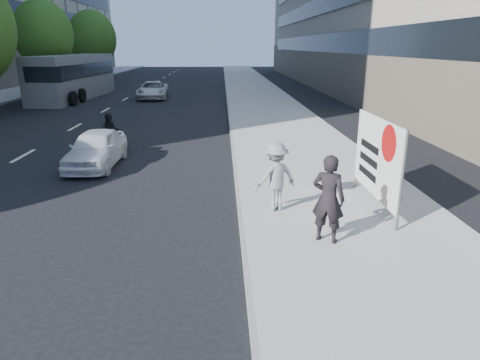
{
  "coord_description": "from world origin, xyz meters",
  "views": [
    {
      "loc": [
        1.04,
        -8.03,
        3.98
      ],
      "look_at": [
        1.43,
        1.26,
        1.06
      ],
      "focal_mm": 32.0,
      "sensor_mm": 36.0,
      "label": 1
    }
  ],
  "objects_px": {
    "white_sedan_near": "(96,148)",
    "motorcycle": "(111,133)",
    "bus": "(74,77)",
    "white_sedan_far": "(153,90)",
    "protest_banner": "(377,157)",
    "pedestrian_woman": "(328,199)",
    "jogger": "(275,177)"
  },
  "relations": [
    {
      "from": "white_sedan_near",
      "to": "motorcycle",
      "type": "relative_size",
      "value": 1.81
    },
    {
      "from": "motorcycle",
      "to": "bus",
      "type": "relative_size",
      "value": 0.17
    },
    {
      "from": "bus",
      "to": "white_sedan_far",
      "type": "bearing_deg",
      "value": -1.27
    },
    {
      "from": "protest_banner",
      "to": "white_sedan_far",
      "type": "xyz_separation_m",
      "value": [
        -9.12,
        24.33,
        -0.74
      ]
    },
    {
      "from": "pedestrian_woman",
      "to": "protest_banner",
      "type": "bearing_deg",
      "value": -101.64
    },
    {
      "from": "protest_banner",
      "to": "motorcycle",
      "type": "height_order",
      "value": "protest_banner"
    },
    {
      "from": "protest_banner",
      "to": "motorcycle",
      "type": "relative_size",
      "value": 1.5
    },
    {
      "from": "pedestrian_woman",
      "to": "motorcycle",
      "type": "relative_size",
      "value": 0.89
    },
    {
      "from": "jogger",
      "to": "protest_banner",
      "type": "relative_size",
      "value": 0.55
    },
    {
      "from": "pedestrian_woman",
      "to": "white_sedan_near",
      "type": "height_order",
      "value": "pedestrian_woman"
    },
    {
      "from": "motorcycle",
      "to": "pedestrian_woman",
      "type": "bearing_deg",
      "value": -51.76
    },
    {
      "from": "white_sedan_near",
      "to": "bus",
      "type": "distance_m",
      "value": 21.52
    },
    {
      "from": "pedestrian_woman",
      "to": "protest_banner",
      "type": "distance_m",
      "value": 2.56
    },
    {
      "from": "pedestrian_woman",
      "to": "motorcycle",
      "type": "bearing_deg",
      "value": -25.95
    },
    {
      "from": "protest_banner",
      "to": "white_sedan_near",
      "type": "height_order",
      "value": "protest_banner"
    },
    {
      "from": "white_sedan_near",
      "to": "white_sedan_far",
      "type": "relative_size",
      "value": 0.78
    },
    {
      "from": "pedestrian_woman",
      "to": "white_sedan_far",
      "type": "relative_size",
      "value": 0.38
    },
    {
      "from": "bus",
      "to": "white_sedan_near",
      "type": "bearing_deg",
      "value": -67.09
    },
    {
      "from": "pedestrian_woman",
      "to": "protest_banner",
      "type": "relative_size",
      "value": 0.59
    },
    {
      "from": "pedestrian_woman",
      "to": "white_sedan_far",
      "type": "xyz_separation_m",
      "value": [
        -7.48,
        26.26,
        -0.4
      ]
    },
    {
      "from": "white_sedan_far",
      "to": "motorcycle",
      "type": "relative_size",
      "value": 2.33
    },
    {
      "from": "jogger",
      "to": "white_sedan_far",
      "type": "bearing_deg",
      "value": -98.3
    },
    {
      "from": "pedestrian_woman",
      "to": "motorcycle",
      "type": "xyz_separation_m",
      "value": [
        -6.61,
        9.26,
        -0.42
      ]
    },
    {
      "from": "protest_banner",
      "to": "white_sedan_far",
      "type": "bearing_deg",
      "value": 110.55
    },
    {
      "from": "protest_banner",
      "to": "bus",
      "type": "distance_m",
      "value": 29.13
    },
    {
      "from": "jogger",
      "to": "protest_banner",
      "type": "xyz_separation_m",
      "value": [
        2.48,
        0.16,
        0.41
      ]
    },
    {
      "from": "bus",
      "to": "protest_banner",
      "type": "bearing_deg",
      "value": -55.05
    },
    {
      "from": "white_sedan_far",
      "to": "jogger",
      "type": "bearing_deg",
      "value": -77.65
    },
    {
      "from": "white_sedan_near",
      "to": "bus",
      "type": "xyz_separation_m",
      "value": [
        -7.17,
        20.27,
        1.01
      ]
    },
    {
      "from": "white_sedan_near",
      "to": "motorcycle",
      "type": "height_order",
      "value": "motorcycle"
    },
    {
      "from": "jogger",
      "to": "protest_banner",
      "type": "bearing_deg",
      "value": 160.26
    },
    {
      "from": "pedestrian_woman",
      "to": "white_sedan_far",
      "type": "bearing_deg",
      "value": -45.56
    }
  ]
}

